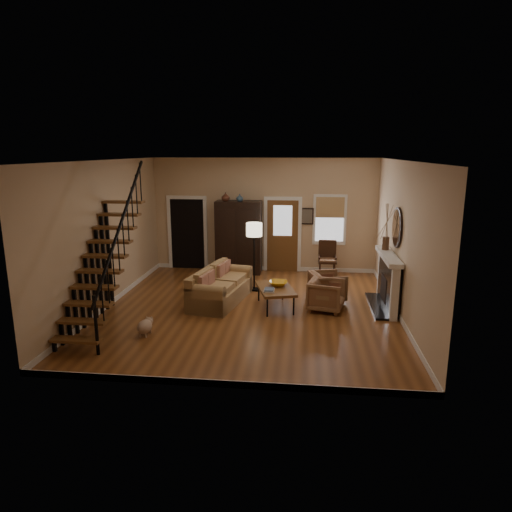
# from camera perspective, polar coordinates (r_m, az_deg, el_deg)

# --- Properties ---
(room) EXTENTS (7.00, 7.33, 3.30)m
(room) POSITION_cam_1_polar(r_m,az_deg,el_deg) (11.73, -1.79, 3.25)
(room) COLOR brown
(room) RESTS_ON ground
(staircase) EXTENTS (0.94, 2.80, 3.20)m
(staircase) POSITION_cam_1_polar(r_m,az_deg,el_deg) (9.47, -18.77, 0.76)
(staircase) COLOR brown
(staircase) RESTS_ON ground
(fireplace) EXTENTS (0.33, 1.95, 2.30)m
(fireplace) POSITION_cam_1_polar(r_m,az_deg,el_deg) (10.73, 16.37, -2.42)
(fireplace) COLOR black
(fireplace) RESTS_ON ground
(armoire) EXTENTS (1.30, 0.60, 2.10)m
(armoire) POSITION_cam_1_polar(r_m,az_deg,el_deg) (13.20, -2.17, 2.36)
(armoire) COLOR black
(armoire) RESTS_ON ground
(vase_a) EXTENTS (0.24, 0.24, 0.25)m
(vase_a) POSITION_cam_1_polar(r_m,az_deg,el_deg) (12.99, -3.82, 7.40)
(vase_a) COLOR #4C2619
(vase_a) RESTS_ON armoire
(vase_b) EXTENTS (0.20, 0.20, 0.21)m
(vase_b) POSITION_cam_1_polar(r_m,az_deg,el_deg) (12.93, -2.06, 7.30)
(vase_b) COLOR #334C60
(vase_b) RESTS_ON armoire
(sofa) EXTENTS (1.29, 2.23, 0.78)m
(sofa) POSITION_cam_1_polar(r_m,az_deg,el_deg) (10.79, -4.41, -3.75)
(sofa) COLOR #9B7646
(sofa) RESTS_ON ground
(coffee_table) EXTENTS (1.04, 1.40, 0.48)m
(coffee_table) POSITION_cam_1_polar(r_m,az_deg,el_deg) (10.42, 2.44, -5.21)
(coffee_table) COLOR brown
(coffee_table) RESTS_ON ground
(bowl) EXTENTS (0.43, 0.43, 0.11)m
(bowl) POSITION_cam_1_polar(r_m,az_deg,el_deg) (10.47, 2.79, -3.44)
(bowl) COLOR gold
(bowl) RESTS_ON coffee_table
(books) EXTENTS (0.23, 0.31, 0.06)m
(books) POSITION_cam_1_polar(r_m,az_deg,el_deg) (10.06, 1.66, -4.26)
(books) COLOR beige
(books) RESTS_ON coffee_table
(armchair_left) EXTENTS (0.91, 0.89, 0.69)m
(armchair_left) POSITION_cam_1_polar(r_m,az_deg,el_deg) (10.34, 8.77, -4.88)
(armchair_left) COLOR brown
(armchair_left) RESTS_ON ground
(armchair_right) EXTENTS (0.96, 0.94, 0.70)m
(armchair_right) POSITION_cam_1_polar(r_m,az_deg,el_deg) (10.98, 8.91, -3.79)
(armchair_right) COLOR brown
(armchair_right) RESTS_ON ground
(floor_lamp) EXTENTS (0.45, 0.45, 1.74)m
(floor_lamp) POSITION_cam_1_polar(r_m,az_deg,el_deg) (11.52, -0.23, -0.14)
(floor_lamp) COLOR black
(floor_lamp) RESTS_ON ground
(side_chair) EXTENTS (0.54, 0.54, 1.02)m
(side_chair) POSITION_cam_1_polar(r_m,az_deg,el_deg) (13.00, 8.91, -0.40)
(side_chair) COLOR #341D10
(side_chair) RESTS_ON ground
(dog) EXTENTS (0.29, 0.46, 0.32)m
(dog) POSITION_cam_1_polar(r_m,az_deg,el_deg) (9.18, -13.72, -8.69)
(dog) COLOR tan
(dog) RESTS_ON ground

